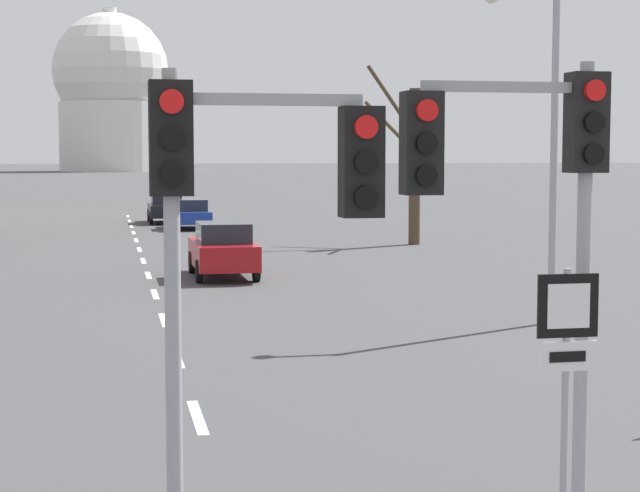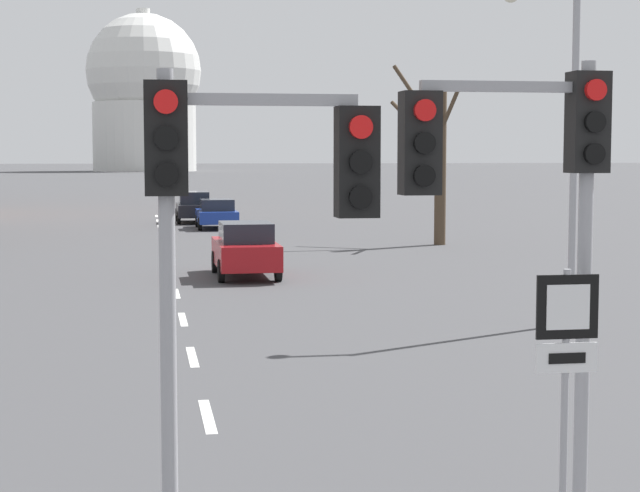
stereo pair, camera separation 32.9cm
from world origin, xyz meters
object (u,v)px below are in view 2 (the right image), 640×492
traffic_signal_near_right (528,180)px  sedan_mid_centre (217,213)px  route_sign_post (566,359)px  sedan_near_left (194,207)px  sedan_near_right (245,249)px  traffic_signal_centre_tall (236,198)px  street_lamp_right (560,118)px

traffic_signal_near_right → sedan_mid_centre: size_ratio=1.14×
route_sign_post → sedan_near_left: 48.59m
route_sign_post → sedan_near_right: size_ratio=0.62×
traffic_signal_near_right → sedan_mid_centre: 43.48m
sedan_near_left → route_sign_post: bearing=-88.7°
sedan_mid_centre → traffic_signal_centre_tall: bearing=-93.8°
traffic_signal_near_right → sedan_near_right: traffic_signal_near_right is taller
traffic_signal_centre_tall → route_sign_post: bearing=4.2°
sedan_near_left → sedan_mid_centre: size_ratio=1.05×
street_lamp_right → sedan_near_left: (-6.11, 35.99, -3.64)m
traffic_signal_near_right → route_sign_post: 1.72m
traffic_signal_near_right → sedan_mid_centre: bearing=89.9°
traffic_signal_near_right → street_lamp_right: 13.36m
street_lamp_right → traffic_signal_centre_tall: bearing=-122.3°
traffic_signal_centre_tall → sedan_mid_centre: bearing=86.2°
street_lamp_right → traffic_signal_near_right: bearing=-113.4°
traffic_signal_near_right → traffic_signal_centre_tall: (-2.82, -0.58, -0.13)m
route_sign_post → sedan_mid_centre: 43.76m
sedan_near_left → street_lamp_right: bearing=-80.4°
traffic_signal_near_right → traffic_signal_centre_tall: 2.88m
traffic_signal_near_right → route_sign_post: bearing=-52.5°
traffic_signal_near_right → sedan_near_left: traffic_signal_near_right is taller
route_sign_post → street_lamp_right: street_lamp_right is taller
traffic_signal_near_right → traffic_signal_centre_tall: bearing=-168.4°
traffic_signal_near_right → sedan_near_right: bearing=91.4°
street_lamp_right → sedan_near_right: bearing=119.9°
traffic_signal_centre_tall → sedan_near_left: traffic_signal_centre_tall is taller
traffic_signal_centre_tall → street_lamp_right: bearing=57.7°
traffic_signal_centre_tall → sedan_near_right: (2.28, 22.92, -2.49)m
street_lamp_right → sedan_mid_centre: size_ratio=1.80×
traffic_signal_centre_tall → sedan_near_left: bearing=87.7°
route_sign_post → sedan_mid_centre: (-0.20, 43.75, -1.06)m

